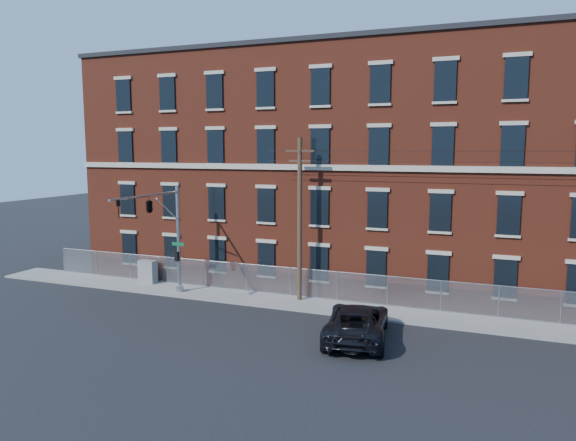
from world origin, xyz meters
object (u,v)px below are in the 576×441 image
Objects in this scene: traffic_signal_mast at (157,216)px; utility_pole_near at (300,217)px; utility_cabinet at (148,272)px; pickup_truck at (357,322)px.

traffic_signal_mast is 8.70m from utility_pole_near.
utility_pole_near is 6.33× the size of utility_cabinet.
utility_cabinet is (-3.40, 3.55, -4.48)m from traffic_signal_mast.
pickup_truck is at bearing -7.79° from traffic_signal_mast.
utility_pole_near is at bearing 23.14° from traffic_signal_mast.
utility_pole_near is 8.45m from pickup_truck.
utility_pole_near reaches higher than pickup_truck.
utility_pole_near reaches higher than traffic_signal_mast.
utility_pole_near is 12.23m from utility_cabinet.
pickup_truck is at bearing -15.10° from utility_cabinet.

